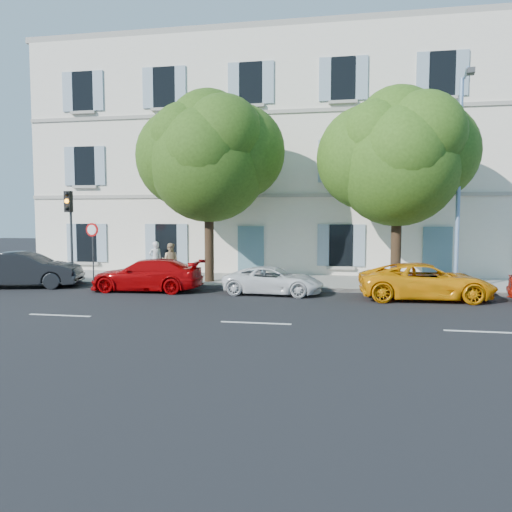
% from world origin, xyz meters
% --- Properties ---
extents(ground, '(90.00, 90.00, 0.00)m').
position_xyz_m(ground, '(0.00, 0.00, 0.00)').
color(ground, black).
extents(sidewalk, '(36.00, 4.50, 0.15)m').
position_xyz_m(sidewalk, '(0.00, 4.45, 0.07)').
color(sidewalk, '#A09E96').
rests_on(sidewalk, ground).
extents(kerb, '(36.00, 0.16, 0.16)m').
position_xyz_m(kerb, '(0.00, 2.28, 0.08)').
color(kerb, '#9E998E').
rests_on(kerb, ground).
extents(building, '(28.00, 7.00, 12.00)m').
position_xyz_m(building, '(0.00, 10.20, 6.00)').
color(building, white).
rests_on(building, ground).
extents(car_dark_sedan, '(4.82, 2.73, 1.50)m').
position_xyz_m(car_dark_sedan, '(-10.81, 1.18, 0.75)').
color(car_dark_sedan, black).
rests_on(car_dark_sedan, ground).
extents(car_red_coupe, '(4.51, 1.95, 1.29)m').
position_xyz_m(car_red_coupe, '(-5.36, 1.14, 0.65)').
color(car_red_coupe, '#A30406').
rests_on(car_red_coupe, ground).
extents(car_white_coupe, '(3.90, 1.95, 1.06)m').
position_xyz_m(car_white_coupe, '(-0.28, 1.25, 0.53)').
color(car_white_coupe, white).
rests_on(car_white_coupe, ground).
extents(car_yellow_supercar, '(4.84, 2.46, 1.31)m').
position_xyz_m(car_yellow_supercar, '(5.27, 0.99, 0.65)').
color(car_yellow_supercar, orange).
rests_on(car_yellow_supercar, ground).
extents(tree_left, '(5.15, 5.15, 7.98)m').
position_xyz_m(tree_left, '(-3.42, 3.43, 5.29)').
color(tree_left, '#3A2819').
rests_on(tree_left, sidewalk).
extents(tree_right, '(4.95, 4.95, 7.63)m').
position_xyz_m(tree_right, '(4.40, 3.03, 5.05)').
color(tree_right, '#3A2819').
rests_on(tree_right, sidewalk).
extents(traffic_light, '(0.34, 0.45, 3.94)m').
position_xyz_m(traffic_light, '(-9.59, 2.69, 3.00)').
color(traffic_light, '#383A3D').
rests_on(traffic_light, sidewalk).
extents(road_sign, '(0.59, 0.10, 2.54)m').
position_xyz_m(road_sign, '(-8.45, 2.57, 1.98)').
color(road_sign, '#383A3D').
rests_on(road_sign, sidewalk).
extents(street_lamp, '(0.31, 1.71, 8.02)m').
position_xyz_m(street_lamp, '(6.60, 2.41, 4.69)').
color(street_lamp, '#7293BF').
rests_on(street_lamp, sidewalk).
extents(pedestrian_a, '(0.73, 0.69, 1.68)m').
position_xyz_m(pedestrian_a, '(-6.24, 4.24, 0.99)').
color(pedestrian_a, silver).
rests_on(pedestrian_a, sidewalk).
extents(pedestrian_b, '(0.82, 0.66, 1.62)m').
position_xyz_m(pedestrian_b, '(-5.45, 4.06, 0.96)').
color(pedestrian_b, tan).
rests_on(pedestrian_b, sidewalk).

